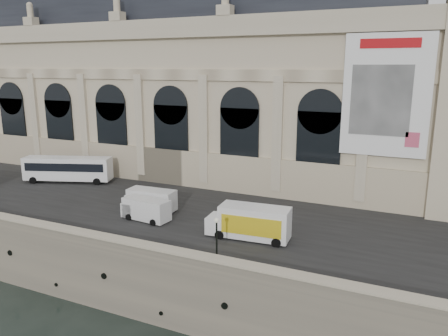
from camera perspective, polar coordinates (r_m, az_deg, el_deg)
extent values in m
plane|color=black|center=(44.91, -17.14, -16.94)|extent=(260.00, 260.00, 0.00)
cube|color=gray|center=(71.41, 1.60, -2.34)|extent=(160.00, 70.00, 6.00)
cube|color=#2D2D2D|center=(52.68, -7.44, -4.69)|extent=(160.00, 24.00, 0.06)
cube|color=gray|center=(42.48, -17.20, -8.91)|extent=(160.00, 1.20, 1.10)
cube|color=beige|center=(42.26, -17.25, -8.15)|extent=(160.00, 1.40, 0.12)
cube|color=beige|center=(68.04, -4.38, 8.85)|extent=(68.00, 18.00, 22.00)
cube|color=beige|center=(61.54, -8.38, 0.27)|extent=(68.60, 0.40, 5.00)
cube|color=beige|center=(60.08, -9.07, 17.51)|extent=(69.00, 0.80, 2.40)
cube|color=beige|center=(60.03, -8.78, 11.98)|extent=(68.00, 0.30, 1.40)
cube|color=#23272F|center=(68.43, -4.60, 20.62)|extent=(64.00, 15.00, 6.00)
cube|color=black|center=(79.51, -25.74, 4.94)|extent=(5.20, 0.25, 9.00)
cylinder|color=black|center=(79.09, -26.07, 8.16)|extent=(5.20, 0.25, 5.20)
cube|color=beige|center=(75.52, -23.45, 5.94)|extent=(1.20, 0.50, 14.00)
cube|color=black|center=(72.13, -20.63, 4.69)|extent=(5.20, 0.25, 9.00)
cylinder|color=black|center=(71.67, -20.92, 8.25)|extent=(5.20, 0.25, 5.20)
cube|color=beige|center=(68.44, -17.80, 5.76)|extent=(1.20, 0.50, 14.00)
cube|color=black|center=(65.44, -14.41, 4.33)|extent=(5.20, 0.25, 9.00)
cylinder|color=black|center=(64.94, -14.64, 8.26)|extent=(5.20, 0.25, 5.20)
cube|color=beige|center=(62.17, -10.93, 5.46)|extent=(1.20, 0.50, 14.00)
cube|color=black|center=(59.69, -6.90, 3.83)|extent=(5.20, 0.25, 9.00)
cylinder|color=black|center=(59.14, -7.03, 8.14)|extent=(5.20, 0.25, 5.20)
cube|color=beige|center=(56.97, -2.68, 4.99)|extent=(1.20, 0.50, 14.00)
cube|color=black|center=(55.17, 2.00, 3.15)|extent=(5.20, 0.25, 9.00)
cylinder|color=black|center=(54.57, 2.04, 7.81)|extent=(5.20, 0.25, 5.20)
cube|color=beige|center=(53.16, 6.97, 4.32)|extent=(1.20, 0.50, 14.00)
cube|color=black|center=(52.19, 12.18, 2.29)|extent=(5.20, 0.25, 9.00)
cylinder|color=black|center=(51.56, 12.42, 7.20)|extent=(5.20, 0.25, 5.20)
cube|color=beige|center=(51.05, 17.73, 3.43)|extent=(1.20, 0.50, 14.00)
cube|color=white|center=(50.10, 20.39, 8.83)|extent=(9.00, 0.35, 13.00)
cube|color=#AC0B10|center=(49.86, 20.88, 15.00)|extent=(6.00, 0.06, 1.00)
cube|color=gray|center=(49.98, 19.75, 8.29)|extent=(6.20, 0.06, 7.50)
cube|color=#C44564|center=(50.23, 23.37, 3.40)|extent=(1.40, 0.06, 1.60)
cube|color=white|center=(65.31, -19.73, -0.04)|extent=(12.36, 6.57, 3.16)
cube|color=black|center=(68.01, -24.46, 0.31)|extent=(0.88, 2.23, 1.22)
cube|color=black|center=(64.06, -20.23, 0.05)|extent=(10.56, 3.90, 1.12)
cube|color=black|center=(66.39, -19.29, 0.56)|extent=(10.56, 3.90, 1.12)
cylinder|color=black|center=(66.58, -23.67, -1.49)|extent=(1.06, 0.64, 1.02)
cylinder|color=black|center=(68.76, -22.68, -0.96)|extent=(1.06, 0.64, 1.02)
cylinder|color=black|center=(62.76, -16.27, -1.74)|extent=(1.06, 0.64, 1.02)
cylinder|color=black|center=(65.06, -15.48, -1.17)|extent=(1.06, 0.64, 1.02)
cube|color=white|center=(47.29, -10.09, -5.28)|extent=(5.32, 2.47, 2.20)
cube|color=white|center=(48.70, -11.95, -5.23)|extent=(1.62, 2.13, 1.53)
cube|color=black|center=(48.88, -12.45, -4.54)|extent=(0.22, 1.72, 0.76)
cylinder|color=black|center=(47.92, -12.34, -6.31)|extent=(0.75, 0.30, 0.73)
cylinder|color=black|center=(49.33, -10.78, -5.66)|extent=(0.75, 0.30, 0.73)
cylinder|color=black|center=(45.86, -9.25, -7.06)|extent=(0.75, 0.30, 0.73)
cylinder|color=black|center=(47.33, -7.72, -6.36)|extent=(0.75, 0.30, 0.73)
cube|color=white|center=(50.11, -9.41, -4.10)|extent=(5.55, 2.37, 2.33)
cube|color=white|center=(51.35, -11.48, -4.18)|extent=(1.62, 2.19, 1.62)
cube|color=black|center=(51.50, -12.04, -3.50)|extent=(0.14, 1.82, 0.81)
cylinder|color=black|center=(50.47, -11.70, -5.24)|extent=(0.78, 0.29, 0.77)
cylinder|color=black|center=(52.15, -10.40, -4.58)|extent=(0.78, 0.29, 0.77)
cylinder|color=black|center=(48.68, -8.25, -5.79)|extent=(0.78, 0.29, 0.77)
cylinder|color=black|center=(50.42, -7.03, -5.08)|extent=(0.78, 0.29, 0.77)
cube|color=white|center=(41.69, 4.02, -7.04)|extent=(6.81, 3.06, 2.98)
cube|color=gold|center=(40.52, 3.50, -7.64)|extent=(5.73, 0.52, 1.77)
cube|color=#AC0B10|center=(40.52, 3.50, -7.64)|extent=(3.31, 0.30, 0.66)
cube|color=white|center=(43.04, -0.84, -7.29)|extent=(1.96, 2.56, 1.66)
cylinder|color=black|center=(41.93, -0.61, -8.74)|extent=(0.91, 0.38, 0.88)
cylinder|color=black|center=(44.15, 0.57, -7.59)|extent=(0.91, 0.38, 0.88)
cylinder|color=black|center=(40.44, 6.84, -9.69)|extent=(0.91, 0.38, 0.88)
cylinder|color=black|center=(42.74, 7.64, -8.43)|extent=(0.91, 0.38, 0.88)
cylinder|color=black|center=(37.27, -0.96, -12.09)|extent=(0.41, 0.41, 0.37)
cylinder|color=black|center=(36.58, -0.97, -9.72)|extent=(0.15, 0.15, 3.72)
sphere|color=beige|center=(35.87, -0.98, -6.84)|extent=(0.41, 0.41, 0.41)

